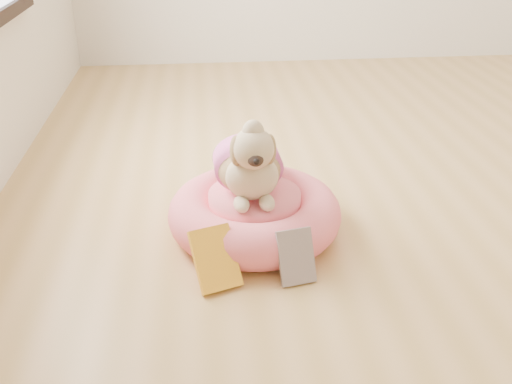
{
  "coord_description": "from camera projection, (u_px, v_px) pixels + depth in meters",
  "views": [
    {
      "loc": [
        -1.13,
        -2.09,
        1.14
      ],
      "look_at": [
        -0.94,
        -0.29,
        0.2
      ],
      "focal_mm": 40.0,
      "sensor_mm": 36.0,
      "label": 1
    }
  ],
  "objects": [
    {
      "name": "book_yellow",
      "position": [
        215.0,
        259.0,
        1.85
      ],
      "size": [
        0.18,
        0.18,
        0.18
      ],
      "primitive_type": "cube",
      "rotation": [
        -0.66,
        0.0,
        0.32
      ],
      "color": "#FFF11A",
      "rests_on": "floor"
    },
    {
      "name": "floor",
      "position": [
        465.0,
        191.0,
        2.47
      ],
      "size": [
        4.5,
        4.5,
        0.0
      ],
      "primitive_type": "plane",
      "color": "tan",
      "rests_on": "ground"
    },
    {
      "name": "book_white",
      "position": [
        296.0,
        257.0,
        1.87
      ],
      "size": [
        0.13,
        0.11,
        0.17
      ],
      "primitive_type": "cube",
      "rotation": [
        -0.44,
        0.0,
        0.19
      ],
      "color": "white",
      "rests_on": "floor"
    },
    {
      "name": "pet_bed",
      "position": [
        255.0,
        213.0,
        2.13
      ],
      "size": [
        0.65,
        0.65,
        0.17
      ],
      "color": "#F35F71",
      "rests_on": "floor"
    },
    {
      "name": "dog",
      "position": [
        249.0,
        150.0,
        2.04
      ],
      "size": [
        0.32,
        0.45,
        0.33
      ],
      "primitive_type": null,
      "rotation": [
        0.0,
        0.0,
        0.02
      ],
      "color": "brown",
      "rests_on": "pet_bed"
    }
  ]
}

